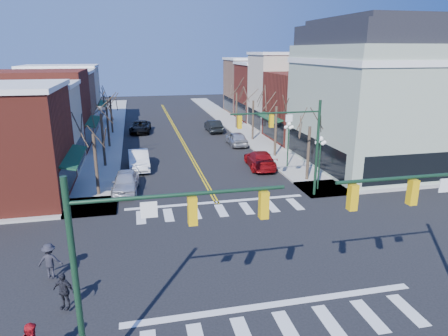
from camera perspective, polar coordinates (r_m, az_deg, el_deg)
ground at (r=22.05m, az=3.08°, el=-12.12°), size 160.00×160.00×0.00m
sidewalk_left at (r=40.15m, az=-17.00°, el=0.62°), size 3.50×70.00×0.15m
sidewalk_right at (r=42.42m, az=7.24°, el=2.05°), size 3.50×70.00×0.15m
bldg_left_stucco_a at (r=40.03m, az=-27.18°, el=4.88°), size 10.00×7.00×7.50m
bldg_left_brick_b at (r=47.64m, az=-24.99°, el=7.35°), size 10.00×9.00×8.50m
bldg_left_tan at (r=55.70m, az=-23.25°, el=8.30°), size 10.00×7.50×7.80m
bldg_left_stucco_b at (r=63.27m, az=-22.06°, el=9.44°), size 10.00×8.00×8.20m
bldg_right_brick_a at (r=49.45m, az=12.61°, el=8.48°), size 10.00×8.50×8.00m
bldg_right_stucco at (r=56.40m, az=9.33°, el=10.62°), size 10.00×7.00×10.00m
bldg_right_brick_b at (r=63.47m, az=6.77°, el=10.67°), size 10.00×8.00×8.50m
bldg_right_tan at (r=71.01m, az=4.63°, el=11.54°), size 10.00×8.00×9.00m
victorian_corner at (r=39.86m, az=21.04°, el=9.80°), size 12.25×14.25×13.30m
traffic_mast_near_left at (r=12.64m, az=-12.30°, el=-11.44°), size 6.60×0.28×7.20m
traffic_mast_far_right at (r=28.80m, az=9.95°, el=4.53°), size 6.60×0.28×7.20m
lamppost_corner at (r=31.24m, az=13.54°, el=1.96°), size 0.36×0.36×4.33m
lamppost_midblock at (r=37.03m, az=9.19°, el=4.44°), size 0.36×0.36×4.33m
tree_left_a at (r=30.87m, az=-17.80°, el=0.33°), size 0.24×0.24×4.76m
tree_left_b at (r=38.58m, az=-16.88°, el=3.75°), size 0.24×0.24×5.04m
tree_left_c at (r=46.46m, az=-16.23°, el=5.56°), size 0.24×0.24×4.55m
tree_left_d at (r=54.31m, az=-15.80°, el=7.28°), size 0.24×0.24×4.90m
tree_right_a at (r=33.67m, az=11.94°, el=1.95°), size 0.24×0.24×4.62m
tree_right_b at (r=40.83m, az=7.37°, el=5.10°), size 0.24×0.24×5.18m
tree_right_c at (r=48.33m, az=4.15°, el=6.74°), size 0.24×0.24×4.83m
tree_right_d at (r=55.93m, az=1.79°, el=8.18°), size 0.24×0.24×4.97m
car_left_near at (r=31.67m, az=-13.88°, el=-1.95°), size 2.26×4.84×1.60m
car_left_mid at (r=37.56m, az=-12.08°, el=1.13°), size 1.91×5.15×1.68m
car_left_far at (r=54.42m, az=-11.86°, el=5.77°), size 3.06×5.72×1.53m
car_right_near at (r=37.22m, az=5.16°, el=1.23°), size 2.76×5.73×1.61m
car_right_mid at (r=46.00m, az=1.78°, el=4.23°), size 1.90×4.69×1.60m
car_right_far at (r=53.79m, az=-1.51°, el=6.03°), size 1.79×4.88×1.60m
pedestrian_dark_a at (r=18.54m, az=-21.94°, el=-15.97°), size 1.04×0.78×1.64m
pedestrian_dark_b at (r=21.00m, az=-23.62°, el=-12.03°), size 1.17×0.74×1.72m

